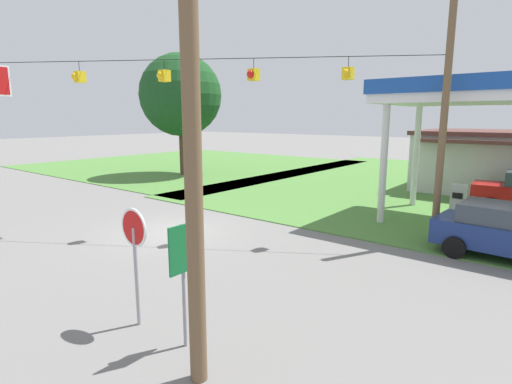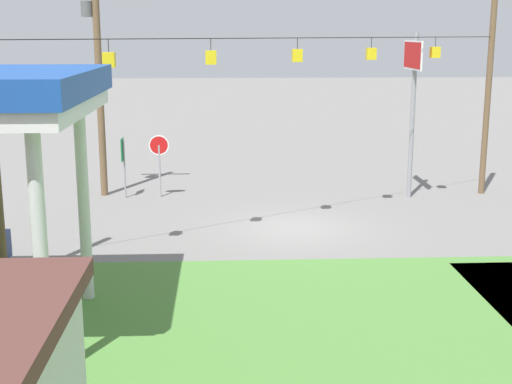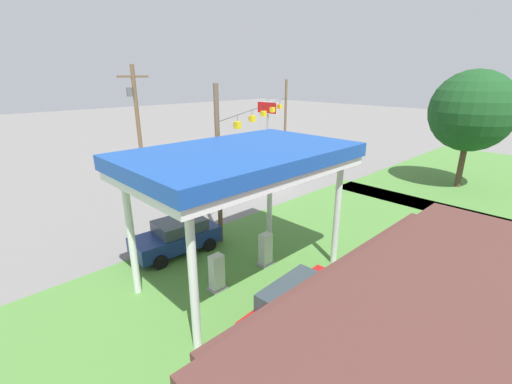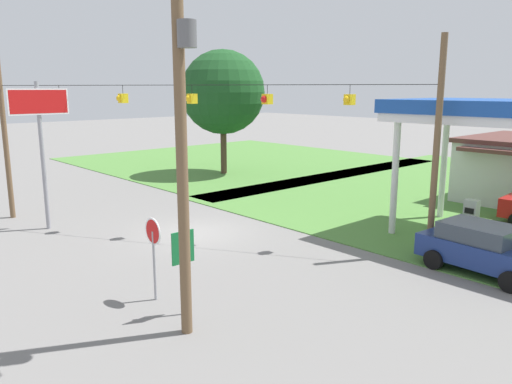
{
  "view_description": "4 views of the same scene",
  "coord_description": "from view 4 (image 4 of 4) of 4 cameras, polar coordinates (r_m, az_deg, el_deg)",
  "views": [
    {
      "loc": [
        11.65,
        -9.49,
        4.27
      ],
      "look_at": [
        1.65,
        3.16,
        1.26
      ],
      "focal_mm": 28.0,
      "sensor_mm": 36.0,
      "label": 1
    },
    {
      "loc": [
        2.44,
        23.04,
        6.48
      ],
      "look_at": [
        1.43,
        2.23,
        1.78
      ],
      "focal_mm": 50.0,
      "sensor_mm": 36.0,
      "label": 2
    },
    {
      "loc": [
        18.26,
        18.09,
        8.36
      ],
      "look_at": [
        3.62,
        2.95,
        1.2
      ],
      "focal_mm": 24.0,
      "sensor_mm": 36.0,
      "label": 3
    },
    {
      "loc": [
        17.16,
        -12.04,
        6.12
      ],
      "look_at": [
        3.22,
        0.62,
        2.23
      ],
      "focal_mm": 35.0,
      "sensor_mm": 36.0,
      "label": 4
    }
  ],
  "objects": [
    {
      "name": "car_at_pumps_front",
      "position": [
        18.52,
        24.58,
        -5.85
      ],
      "size": [
        4.34,
        2.32,
        1.68
      ],
      "rotation": [
        0.0,
        0.0,
        -0.06
      ],
      "color": "navy",
      "rests_on": "ground"
    },
    {
      "name": "route_sign",
      "position": [
        13.71,
        -8.36,
        -7.21
      ],
      "size": [
        0.1,
        0.7,
        2.4
      ],
      "color": "gray",
      "rests_on": "ground"
    },
    {
      "name": "stop_sign_overhead",
      "position": [
        23.44,
        -23.43,
        7.2
      ],
      "size": [
        0.22,
        2.52,
        6.45
      ],
      "color": "gray",
      "rests_on": "ground"
    },
    {
      "name": "ground_plane",
      "position": [
        21.84,
        -6.92,
        -4.68
      ],
      "size": [
        160.0,
        160.0,
        0.0
      ],
      "primitive_type": "plane",
      "color": "slate"
    },
    {
      "name": "signal_span_gantry",
      "position": [
        21.02,
        -7.26,
        7.1
      ],
      "size": [
        16.61,
        10.24,
        8.06
      ],
      "color": "brown",
      "rests_on": "ground"
    },
    {
      "name": "utility_pole_main",
      "position": [
        11.96,
        -8.44,
        6.74
      ],
      "size": [
        2.2,
        0.44,
        9.13
      ],
      "color": "brown",
      "rests_on": "ground"
    },
    {
      "name": "fuel_pump_near",
      "position": [
        22.88,
        23.33,
        -2.86
      ],
      "size": [
        0.71,
        0.56,
        1.59
      ],
      "color": "gray",
      "rests_on": "ground"
    },
    {
      "name": "stop_sign_roadside",
      "position": [
        14.79,
        -11.65,
        -5.5
      ],
      "size": [
        0.8,
        0.08,
        2.5
      ],
      "rotation": [
        0.0,
        0.0,
        3.14
      ],
      "color": "#99999E",
      "rests_on": "ground"
    },
    {
      "name": "tree_west_verge",
      "position": [
        36.34,
        -3.8,
        11.3
      ],
      "size": [
        5.97,
        5.97,
        8.89
      ],
      "color": "#4C3828",
      "rests_on": "ground"
    },
    {
      "name": "grass_verge_opposite_corner",
      "position": [
        43.86,
        -2.01,
        3.68
      ],
      "size": [
        24.0,
        24.0,
        0.04
      ],
      "primitive_type": "cube",
      "color": "#4C7F38",
      "rests_on": "ground"
    }
  ]
}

